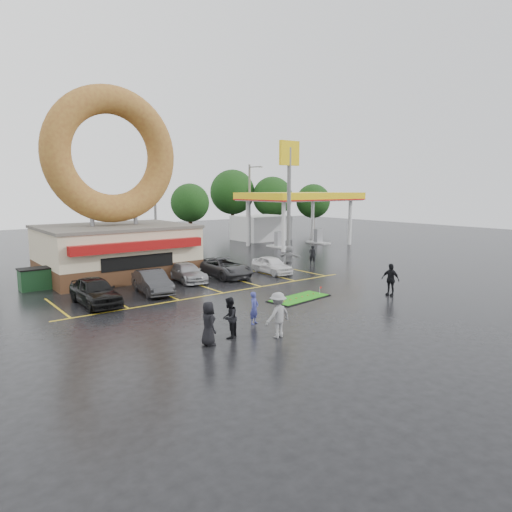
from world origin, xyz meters
TOP-DOWN VIEW (x-y plane):
  - ground at (0.00, 0.00)m, footprint 120.00×120.00m
  - donut_shop at (-3.00, 12.97)m, footprint 10.20×8.70m
  - gas_station at (20.00, 20.94)m, footprint 12.30×13.65m
  - shell_sign at (13.00, 12.00)m, footprint 2.20×0.36m
  - streetlight_mid at (4.00, 20.92)m, footprint 0.40×2.21m
  - streetlight_right at (16.00, 21.92)m, footprint 0.40×2.21m
  - tree_far_a at (26.00, 30.00)m, footprint 5.60×5.60m
  - tree_far_b at (32.00, 28.00)m, footprint 4.90×4.90m
  - tree_far_c at (22.00, 34.00)m, footprint 6.30×6.30m
  - tree_far_d at (14.00, 32.00)m, footprint 4.90×4.90m
  - car_black at (-7.13, 5.29)m, footprint 1.84×4.50m
  - car_dgrey at (-3.43, 5.97)m, footprint 2.02×4.40m
  - car_silver at (0.04, 7.95)m, footprint 2.16×4.37m
  - car_grey at (2.88, 7.68)m, footprint 2.48×5.12m
  - car_white at (6.49, 6.56)m, footprint 1.82×3.92m
  - person_blue at (-2.40, -2.87)m, footprint 0.66×0.57m
  - person_blackjkt at (-4.46, -3.81)m, footprint 1.08×1.04m
  - person_hoodie at (-2.79, -5.04)m, footprint 1.31×0.80m
  - person_bystander at (-5.66, -4.06)m, footprint 0.68×0.95m
  - person_cameraman at (7.56, -3.22)m, footprint 0.62×1.18m
  - person_walker_near at (8.59, 6.95)m, footprint 1.25×1.88m
  - person_walker_far at (11.86, 7.69)m, footprint 0.71×0.67m
  - dumpster at (-8.86, 11.48)m, footprint 1.80×1.21m
  - putting_green at (2.69, -0.52)m, footprint 4.08×2.15m

SIDE VIEW (x-z plane):
  - ground at x=0.00m, z-range 0.00..0.00m
  - putting_green at x=2.69m, z-range -0.22..0.28m
  - car_silver at x=0.04m, z-range 0.00..1.22m
  - dumpster at x=-8.86m, z-range 0.00..1.30m
  - car_white at x=6.49m, z-range 0.00..1.30m
  - car_dgrey at x=-3.43m, z-range 0.00..1.40m
  - car_grey at x=2.88m, z-range 0.00..1.40m
  - car_black at x=-7.13m, z-range 0.00..1.53m
  - person_blue at x=-2.40m, z-range 0.00..1.54m
  - person_walker_far at x=11.86m, z-range 0.00..1.63m
  - person_blackjkt at x=-4.46m, z-range 0.00..1.76m
  - person_bystander at x=-5.66m, z-range 0.00..1.80m
  - person_cameraman at x=7.56m, z-range 0.00..1.93m
  - person_walker_near at x=8.59m, z-range 0.00..1.94m
  - person_hoodie at x=-2.79m, z-range 0.00..1.97m
  - gas_station at x=20.00m, z-range 0.75..6.65m
  - donut_shop at x=-3.00m, z-range -2.29..11.21m
  - tree_far_b at x=32.00m, z-range 1.03..8.03m
  - tree_far_d at x=14.00m, z-range 1.03..8.03m
  - streetlight_mid at x=4.00m, z-range 0.28..9.28m
  - streetlight_right at x=16.00m, z-range 0.28..9.28m
  - tree_far_a at x=26.00m, z-range 1.18..9.18m
  - tree_far_c at x=22.00m, z-range 1.34..10.34m
  - shell_sign at x=13.00m, z-range 2.08..12.68m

